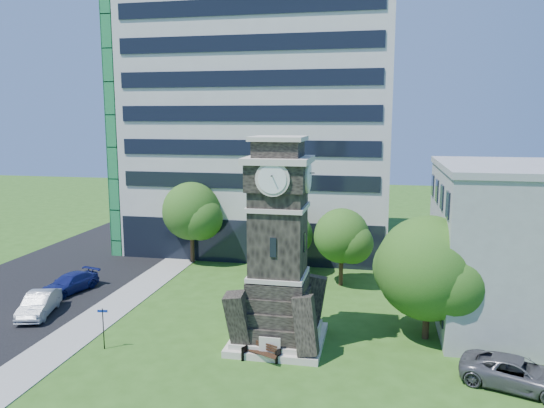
% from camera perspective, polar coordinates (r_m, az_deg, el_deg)
% --- Properties ---
extents(ground, '(160.00, 160.00, 0.00)m').
position_cam_1_polar(ground, '(31.57, -5.62, -15.60)').
color(ground, '#2C5418').
rests_on(ground, ground).
extents(sidewalk, '(3.00, 70.00, 0.06)m').
position_cam_1_polar(sidewalk, '(39.34, -16.99, -10.78)').
color(sidewalk, gray).
rests_on(sidewalk, ground).
extents(street, '(14.00, 80.00, 0.02)m').
position_cam_1_polar(street, '(43.91, -26.92, -9.31)').
color(street, black).
rests_on(street, ground).
extents(clock_tower, '(5.40, 5.40, 12.22)m').
position_cam_1_polar(clock_tower, '(30.91, 0.67, -5.68)').
color(clock_tower, beige).
rests_on(clock_tower, ground).
extents(office_tall, '(26.20, 15.11, 28.60)m').
position_cam_1_polar(office_tall, '(54.47, -1.03, 10.31)').
color(office_tall, silver).
rests_on(office_tall, ground).
extents(car_street_mid, '(2.85, 4.96, 1.55)m').
position_cam_1_polar(car_street_mid, '(39.77, -23.77, -9.83)').
color(car_street_mid, '#A8ACB0').
rests_on(car_street_mid, ground).
extents(car_street_north, '(3.13, 5.21, 1.41)m').
position_cam_1_polar(car_street_north, '(43.87, -20.92, -7.97)').
color(car_street_north, navy).
rests_on(car_street_north, ground).
extents(car_east_lot, '(5.92, 4.15, 1.50)m').
position_cam_1_polar(car_east_lot, '(30.09, 24.90, -16.20)').
color(car_east_lot, '#505055').
rests_on(car_east_lot, ground).
extents(park_bench, '(2.02, 0.54, 1.05)m').
position_cam_1_polar(park_bench, '(30.26, -1.12, -15.55)').
color(park_bench, black).
rests_on(park_bench, ground).
extents(street_sign, '(0.59, 0.06, 2.44)m').
position_cam_1_polar(street_sign, '(32.74, -17.71, -12.18)').
color(street_sign, black).
rests_on(street_sign, ground).
extents(tree_nw, '(5.84, 5.31, 7.48)m').
position_cam_1_polar(tree_nw, '(48.90, -8.58, -0.97)').
color(tree_nw, '#332114').
rests_on(tree_nw, ground).
extents(tree_nc, '(5.52, 5.02, 6.41)m').
position_cam_1_polar(tree_nc, '(45.41, 0.95, -2.80)').
color(tree_nc, '#332114').
rests_on(tree_nc, ground).
extents(tree_ne, '(4.78, 4.35, 6.22)m').
position_cam_1_polar(tree_ne, '(42.22, 7.58, -3.62)').
color(tree_ne, '#332114').
rests_on(tree_ne, ground).
extents(tree_east, '(6.90, 6.27, 7.56)m').
position_cam_1_polar(tree_east, '(33.12, 16.63, -6.90)').
color(tree_east, '#332114').
rests_on(tree_east, ground).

